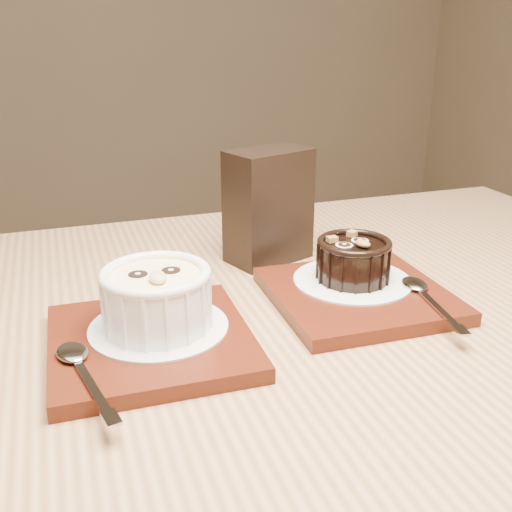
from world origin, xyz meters
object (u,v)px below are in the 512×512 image
at_px(tray_right, 358,295).
at_px(ramekin_white, 157,295).
at_px(tray_left, 151,342).
at_px(ramekin_dark, 354,258).
at_px(table, 239,417).
at_px(condiment_stand, 269,206).

bearing_deg(tray_right, ramekin_white, -175.04).
xyz_separation_m(tray_left, ramekin_dark, (0.23, 0.05, 0.03)).
distance_m(table, ramekin_dark, 0.21).
height_order(tray_left, ramekin_dark, ramekin_dark).
distance_m(tray_left, condiment_stand, 0.26).
height_order(tray_left, condiment_stand, condiment_stand).
bearing_deg(ramekin_white, tray_left, -131.72).
xyz_separation_m(tray_left, condiment_stand, (0.18, 0.18, 0.06)).
relative_size(tray_right, condiment_stand, 1.29).
distance_m(tray_left, ramekin_white, 0.04).
bearing_deg(ramekin_dark, condiment_stand, 93.58).
height_order(ramekin_dark, condiment_stand, condiment_stand).
bearing_deg(tray_left, condiment_stand, 44.95).
relative_size(tray_right, ramekin_dark, 2.22).
height_order(tray_right, condiment_stand, condiment_stand).
distance_m(table, condiment_stand, 0.26).
bearing_deg(tray_left, tray_right, 7.33).
bearing_deg(tray_right, table, -166.43).
height_order(table, condiment_stand, condiment_stand).
bearing_deg(tray_right, ramekin_dark, 79.49).
distance_m(tray_left, tray_right, 0.23).
xyz_separation_m(tray_left, tray_right, (0.23, 0.03, 0.00)).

